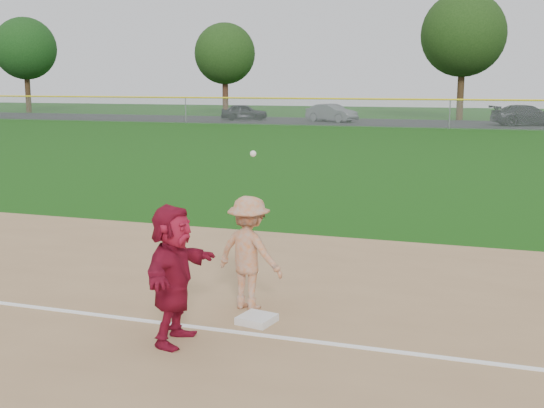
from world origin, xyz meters
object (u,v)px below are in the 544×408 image
(first_base, at_px, (257,319))
(car_right, at_px, (527,115))
(car_left, at_px, (244,112))
(base_runner, at_px, (173,274))
(car_mid, at_px, (332,113))

(first_base, relative_size, car_right, 0.08)
(car_left, height_order, car_right, car_right)
(base_runner, distance_m, car_left, 50.03)
(first_base, distance_m, car_left, 49.38)
(first_base, bearing_deg, car_left, 111.02)
(car_left, xyz_separation_m, car_right, (22.47, -0.39, 0.09))
(car_left, height_order, car_mid, car_mid)
(car_left, distance_m, car_mid, 7.65)
(first_base, height_order, car_right, car_right)
(first_base, relative_size, base_runner, 0.25)
(car_mid, height_order, car_right, car_right)
(car_mid, bearing_deg, car_right, -65.97)
(base_runner, xyz_separation_m, car_mid, (-9.32, 46.81, -0.17))
(first_base, bearing_deg, car_mid, 102.38)
(car_right, bearing_deg, first_base, 154.04)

